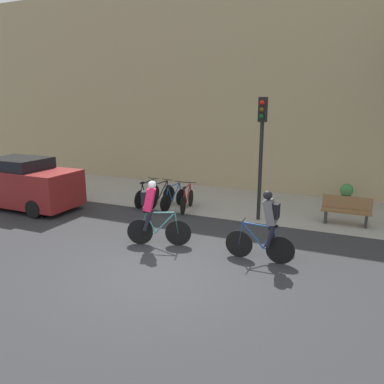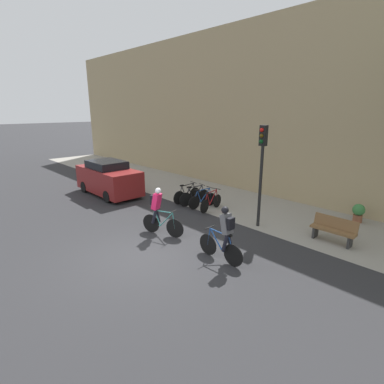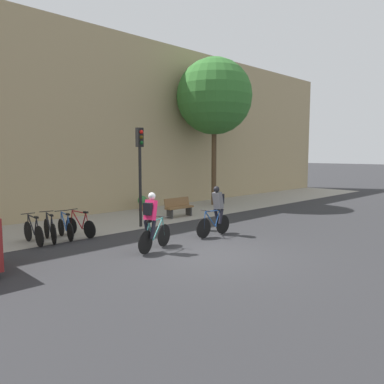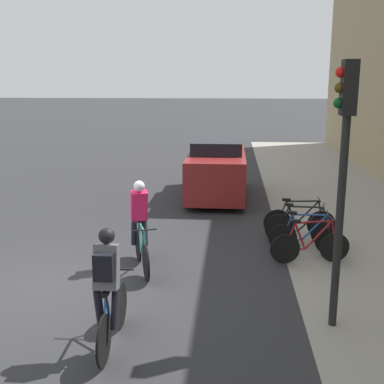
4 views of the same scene
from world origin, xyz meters
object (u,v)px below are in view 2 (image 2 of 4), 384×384
cyclist_grey (225,233)px  parked_bike_3 (211,202)px  parked_bike_0 (187,195)px  parked_car (109,178)px  traffic_light_pole (262,159)px  parked_bike_1 (195,197)px  parked_bike_2 (203,200)px  bench (333,230)px  potted_plant (358,212)px  cyclist_pink (158,210)px

cyclist_grey → parked_bike_3: (-3.63, 3.28, -0.56)m
cyclist_grey → parked_bike_0: bearing=148.2°
cyclist_grey → parked_car: parked_car is taller
cyclist_grey → traffic_light_pole: bearing=107.2°
parked_bike_1 → parked_bike_2: size_ratio=1.06×
parked_bike_0 → parked_car: parked_car is taller
cyclist_grey → bench: (1.68, 3.89, -0.48)m
traffic_light_pole → potted_plant: bearing=52.5°
cyclist_grey → parked_car: 9.38m
cyclist_pink → parked_bike_1: bearing=115.8°
cyclist_grey → parked_bike_2: size_ratio=1.11×
parked_bike_0 → parked_bike_2: 1.10m
bench → parked_bike_1: bearing=-174.6°
parked_bike_0 → parked_bike_2: (1.10, -0.00, -0.02)m
parked_bike_0 → traffic_light_pole: bearing=-0.8°
parked_car → potted_plant: (10.90, 5.43, -0.46)m
parked_bike_2 → traffic_light_pole: traffic_light_pole is taller
parked_bike_3 → parked_car: parked_car is taller
cyclist_grey → potted_plant: bearing=76.4°
parked_bike_0 → bench: 6.99m
cyclist_grey → parked_bike_2: cyclist_grey is taller
cyclist_grey → parked_car: bearing=172.9°
parked_bike_0 → parked_car: (-4.02, -2.12, 0.49)m
parked_bike_3 → traffic_light_pole: bearing=-1.2°
parked_bike_3 → bench: parked_bike_3 is taller
cyclist_grey → parked_bike_3: cyclist_grey is taller
parked_bike_1 → potted_plant: parked_bike_1 is taller
cyclist_pink → parked_car: bearing=168.1°
cyclist_grey → potted_plant: size_ratio=2.29×
parked_bike_1 → traffic_light_pole: traffic_light_pole is taller
cyclist_pink → parked_bike_0: size_ratio=1.05×
parked_car → potted_plant: size_ratio=5.51×
parked_bike_1 → parked_bike_2: bearing=-0.1°
parked_bike_1 → parked_car: (-4.57, -2.12, 0.49)m
traffic_light_pole → bench: 3.57m
parked_bike_1 → parked_bike_3: size_ratio=1.03×
parked_car → potted_plant: bearing=26.5°
cyclist_pink → parked_bike_0: cyclist_pink is taller
cyclist_grey → traffic_light_pole: 3.82m
parked_car → cyclist_grey: bearing=-7.1°
potted_plant → cyclist_pink: bearing=-124.7°
parked_bike_0 → parked_bike_3: parked_bike_0 is taller
parked_bike_0 → parked_car: size_ratio=0.40×
cyclist_grey → parked_bike_0: size_ratio=1.05×
cyclist_grey → parked_bike_3: size_ratio=1.08×
parked_bike_3 → traffic_light_pole: (2.63, -0.06, 2.35)m
bench → parked_car: 11.33m
traffic_light_pole → parked_bike_0: bearing=179.2°
parked_bike_1 → parked_car: bearing=-155.1°
parked_bike_0 → parked_bike_1: parked_bike_1 is taller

